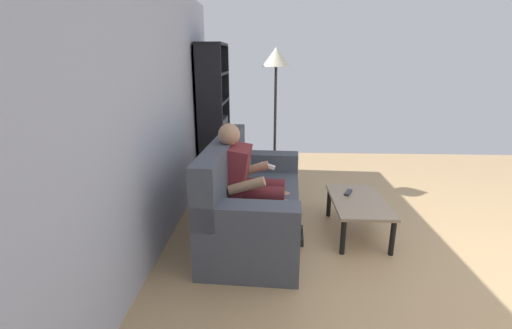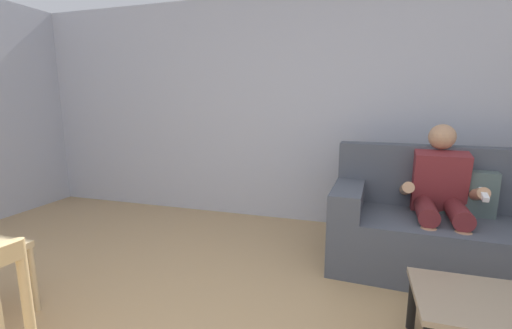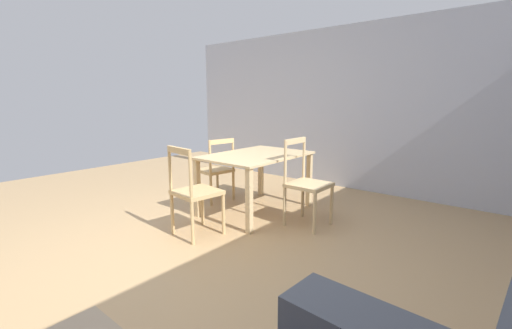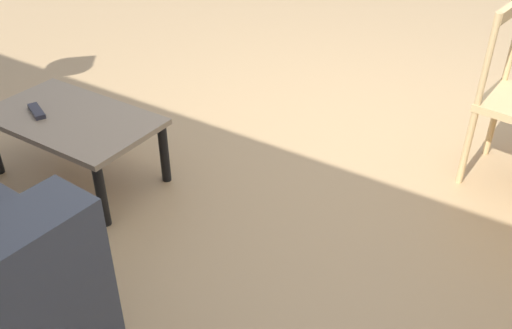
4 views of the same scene
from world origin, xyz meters
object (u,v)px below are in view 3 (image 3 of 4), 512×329
Objects in this scene: dining_table at (256,162)px; dining_chair_facing_couch at (195,192)px; dining_chair_near_wall at (306,184)px; dining_chair_by_doorway at (215,170)px.

dining_chair_facing_couch reaches higher than dining_table.
dining_table is 1.36× the size of dining_chair_near_wall.
dining_chair_facing_couch reaches higher than dining_chair_by_doorway.
dining_chair_near_wall is at bearing 90.02° from dining_table.
dining_chair_near_wall is at bearing 143.58° from dining_chair_facing_couch.
dining_table is 1.00m from dining_chair_facing_couch.
dining_chair_by_doorway reaches higher than dining_table.
dining_chair_by_doorway is (-0.99, -0.72, -0.03)m from dining_chair_facing_couch.
dining_chair_by_doorway is (0.00, -1.45, -0.04)m from dining_chair_near_wall.
dining_chair_by_doorway is at bearing -89.66° from dining_table.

